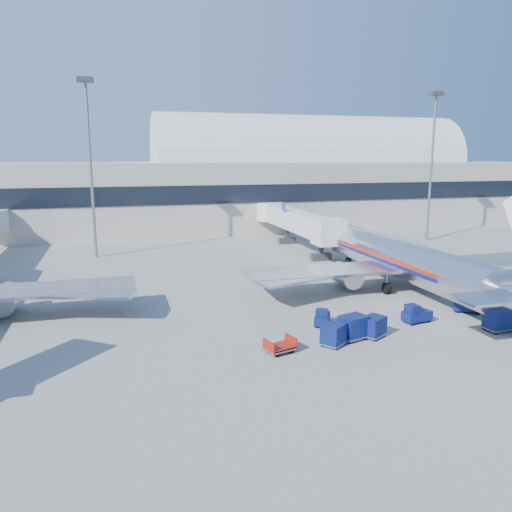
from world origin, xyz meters
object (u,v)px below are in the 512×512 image
object	(u,v)px
mast_east	(433,145)
tug_lead	(416,314)
cart_train_a	(373,326)
mast_west	(89,142)
tug_right	(466,304)
jetbridge_near	(292,220)
barrier_near	(490,286)
cart_solo_near	(498,320)
cart_open_red	(280,348)
tug_left	(322,317)
cart_train_b	(353,327)
airliner_main	(406,261)
cart_train_c	(334,334)

from	to	relation	value
mast_east	tug_lead	bearing A→B (deg)	-125.57
cart_train_a	tug_lead	bearing A→B (deg)	-7.28
mast_west	tug_right	size ratio (longest dim) A/B	9.14
jetbridge_near	barrier_near	xyz separation A→B (m)	(10.40, -28.81, -3.48)
mast_east	tug_lead	distance (m)	44.85
mast_east	cart_solo_near	xyz separation A→B (m)	(-19.93, -38.07, -13.89)
tug_lead	cart_open_red	size ratio (longest dim) A/B	1.09
mast_east	tug_left	xyz separation A→B (m)	(-32.20, -33.19, -14.16)
cart_train_a	tug_right	bearing A→B (deg)	-12.94
cart_train_b	cart_solo_near	bearing A→B (deg)	-23.98
tug_left	cart_train_b	world-z (taller)	cart_train_b
cart_solo_near	cart_open_red	distance (m)	17.25
cart_train_b	cart_open_red	world-z (taller)	cart_train_b
airliner_main	mast_east	distance (m)	34.51
airliner_main	cart_train_a	size ratio (longest dim) A/B	16.86
mast_west	cart_open_red	world-z (taller)	mast_west
cart_train_a	cart_train_c	bearing A→B (deg)	161.54
cart_train_b	tug_right	bearing A→B (deg)	-2.02
tug_right	cart_train_a	xyz separation A→B (m)	(-10.58, -3.26, 0.17)
mast_west	tug_lead	distance (m)	45.11
airliner_main	tug_left	xyz separation A→B (m)	(-12.20, -7.70, -2.29)
airliner_main	barrier_near	xyz separation A→B (m)	(8.00, -2.51, -2.48)
mast_west	cart_train_c	bearing A→B (deg)	-65.76
tug_lead	jetbridge_near	bearing A→B (deg)	76.39
mast_east	cart_solo_near	world-z (taller)	mast_east
cart_solo_near	cart_train_a	bearing A→B (deg)	169.13
barrier_near	mast_west	bearing A→B (deg)	143.62
cart_train_c	cart_train_b	bearing A→B (deg)	-15.13
cart_train_a	cart_solo_near	bearing A→B (deg)	-38.10
airliner_main	cart_train_a	distance (m)	14.95
barrier_near	cart_train_b	distance (m)	21.11
airliner_main	jetbridge_near	world-z (taller)	airliner_main
jetbridge_near	cart_train_b	xyz separation A→B (m)	(-8.86, -37.44, -3.00)
cart_train_b	cart_solo_near	xyz separation A→B (m)	(11.33, -1.44, -0.03)
tug_right	cart_train_b	distance (m)	12.58
airliner_main	cart_open_red	size ratio (longest dim) A/B	16.51
jetbridge_near	tug_lead	world-z (taller)	jetbridge_near
mast_west	cart_solo_near	size ratio (longest dim) A/B	11.42
tug_left	cart_train_a	world-z (taller)	cart_train_a
mast_west	tug_left	xyz separation A→B (m)	(17.80, -33.19, -14.16)
tug_left	cart_train_a	bearing A→B (deg)	-115.07
barrier_near	tug_lead	bearing A→B (deg)	-152.55
mast_west	cart_train_a	bearing A→B (deg)	-61.03
airliner_main	cart_solo_near	world-z (taller)	airliner_main
jetbridge_near	cart_train_a	size ratio (longest dim) A/B	12.45
barrier_near	cart_train_b	xyz separation A→B (m)	(-19.26, -8.64, 0.48)
barrier_near	jetbridge_near	bearing A→B (deg)	109.85
airliner_main	cart_train_c	distance (m)	17.87
jetbridge_near	barrier_near	world-z (taller)	jetbridge_near
jetbridge_near	tug_right	world-z (taller)	jetbridge_near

